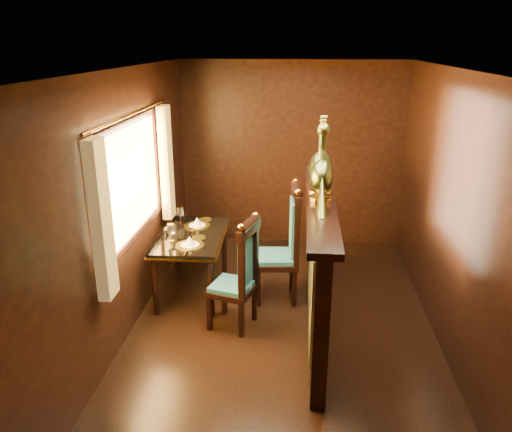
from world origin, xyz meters
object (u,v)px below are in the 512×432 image
object	(u,v)px
dining_table	(191,240)
peacock_left	(322,162)
peacock_right	(322,154)
chair_right	(288,240)
chair_left	(242,272)

from	to	relation	value
dining_table	peacock_left	bearing A→B (deg)	-27.79
peacock_left	peacock_right	distance (m)	0.22
peacock_right	dining_table	bearing A→B (deg)	161.42
peacock_left	dining_table	bearing A→B (deg)	153.68
chair_right	peacock_right	bearing A→B (deg)	-59.55
chair_left	dining_table	bearing A→B (deg)	149.73
chair_right	peacock_right	distance (m)	1.17
chair_left	chair_right	xyz separation A→B (m)	(0.42, 0.65, 0.08)
chair_right	peacock_right	xyz separation A→B (m)	(0.31, -0.42, 1.05)
dining_table	peacock_right	xyz separation A→B (m)	(1.38, -0.46, 1.10)
peacock_left	peacock_right	bearing A→B (deg)	90.00
chair_right	peacock_left	size ratio (longest dim) A/B	1.88
chair_left	chair_right	bearing A→B (deg)	73.66
chair_left	peacock_right	world-z (taller)	peacock_right
dining_table	chair_left	world-z (taller)	chair_left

